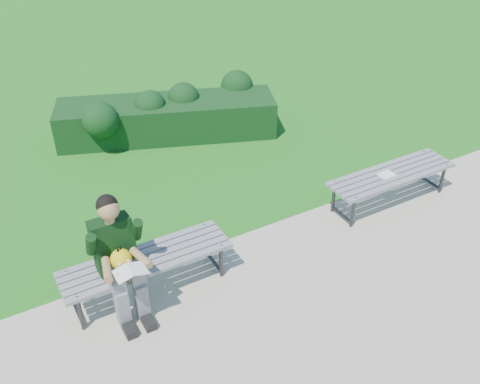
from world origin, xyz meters
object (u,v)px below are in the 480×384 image
Objects in this scene: bench_left at (146,262)px; seated_boy at (118,254)px; paper_sheet at (386,175)px; bench_right at (391,176)px; hedge at (168,114)px.

bench_left is 0.43m from seated_boy.
seated_boy is 5.78× the size of paper_sheet.
bench_right is (3.40, -0.00, 0.00)m from bench_left.
bench_left is 3.40m from bench_right.
bench_left is (-1.64, -3.25, 0.05)m from hedge.
seated_boy reaches higher than bench_left.
paper_sheet is at bearing -62.93° from hedge.
bench_left and bench_right have the same top height.
bench_left is 3.30m from paper_sheet.
bench_left is 1.00× the size of bench_right.
seated_boy is at bearing -178.61° from paper_sheet.
bench_right is 1.37× the size of seated_boy.
bench_right reaches higher than paper_sheet.
paper_sheet is at bearing -0.07° from bench_left.
seated_boy is 3.61m from paper_sheet.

